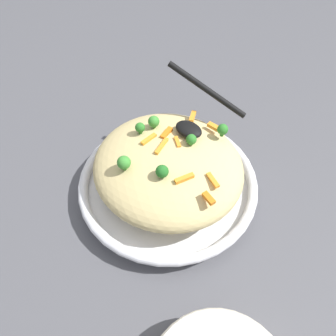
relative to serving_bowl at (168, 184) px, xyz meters
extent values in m
plane|color=#4C4C51|center=(0.00, 0.00, -0.02)|extent=(2.40, 2.40, 0.00)
cylinder|color=silver|center=(0.00, 0.00, -0.01)|extent=(0.34, 0.34, 0.02)
torus|color=silver|center=(0.00, 0.00, 0.01)|extent=(0.37, 0.37, 0.02)
torus|color=black|center=(0.00, 0.00, 0.01)|extent=(0.36, 0.36, 0.00)
ellipsoid|color=#D1BA7A|center=(0.00, 0.00, 0.06)|extent=(0.30, 0.29, 0.09)
cube|color=orange|center=(0.00, -0.03, 0.10)|extent=(0.03, 0.02, 0.01)
cube|color=orange|center=(-0.10, 0.00, 0.10)|extent=(0.03, 0.02, 0.01)
cube|color=orange|center=(0.03, -0.03, 0.10)|extent=(0.01, 0.03, 0.01)
cube|color=orange|center=(-0.12, 0.04, 0.10)|extent=(0.03, 0.02, 0.01)
cube|color=orange|center=(-0.06, 0.03, 0.10)|extent=(0.02, 0.04, 0.01)
cube|color=orange|center=(0.05, 0.00, 0.10)|extent=(0.01, 0.04, 0.01)
cube|color=orange|center=(0.02, -0.11, 0.10)|extent=(0.02, 0.03, 0.01)
cube|color=orange|center=(0.02, 0.00, 0.11)|extent=(0.02, 0.04, 0.01)
cube|color=orange|center=(-0.03, -0.11, 0.10)|extent=(0.03, 0.01, 0.01)
cylinder|color=#205B1C|center=(-0.03, 0.05, 0.10)|extent=(0.01, 0.01, 0.01)
sphere|color=#236B23|center=(-0.03, 0.05, 0.11)|extent=(0.02, 0.02, 0.02)
cylinder|color=#377928|center=(0.07, -0.04, 0.10)|extent=(0.01, 0.01, 0.01)
sphere|color=#3D8E33|center=(0.07, -0.04, 0.11)|extent=(0.02, 0.02, 0.02)
cylinder|color=#377928|center=(0.04, 0.08, 0.10)|extent=(0.01, 0.01, 0.01)
sphere|color=#3D8E33|center=(0.04, 0.08, 0.11)|extent=(0.02, 0.02, 0.02)
cylinder|color=#296820|center=(-0.05, -0.10, 0.10)|extent=(0.01, 0.01, 0.01)
sphere|color=#2D7A28|center=(-0.05, -0.10, 0.11)|extent=(0.02, 0.02, 0.02)
cylinder|color=#296820|center=(0.08, -0.01, 0.10)|extent=(0.01, 0.01, 0.01)
sphere|color=#2D7A28|center=(0.08, -0.01, 0.11)|extent=(0.02, 0.02, 0.02)
cylinder|color=#296820|center=(-0.02, -0.04, 0.10)|extent=(0.01, 0.01, 0.01)
sphere|color=#2D7A28|center=(-0.02, -0.04, 0.11)|extent=(0.02, 0.02, 0.02)
ellipsoid|color=black|center=(0.00, -0.06, 0.11)|extent=(0.06, 0.04, 0.02)
cylinder|color=black|center=(0.02, -0.14, 0.15)|extent=(0.17, 0.05, 0.09)
camera|label=1|loc=(-0.25, 0.31, 0.55)|focal=34.45mm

